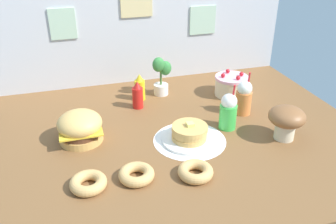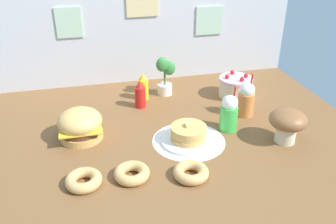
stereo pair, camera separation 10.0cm
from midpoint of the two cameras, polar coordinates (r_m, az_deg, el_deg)
name	(u,v)px [view 2 (the right image)]	position (r m, az deg, el deg)	size (l,w,h in m)	color
ground_plane	(169,136)	(2.21, 1.44, -3.85)	(2.43, 1.80, 0.02)	brown
back_wall	(142,26)	(2.84, -3.16, 13.44)	(2.43, 0.04, 0.88)	silver
doily_mat	(189,141)	(2.14, 4.65, -4.61)	(0.44, 0.44, 0.00)	white
burger	(80,125)	(2.17, -12.54, -2.03)	(0.26, 0.26, 0.19)	#DBA859
pancake_stack	(189,135)	(2.12, 4.65, -3.66)	(0.34, 0.34, 0.12)	white
layer_cake	(235,87)	(2.71, 11.73, 3.94)	(0.25, 0.25, 0.18)	beige
ketchup_bottle	(140,95)	(2.49, -3.31, 2.73)	(0.08, 0.08, 0.20)	red
mustard_bottle	(143,87)	(2.61, -2.88, 3.95)	(0.08, 0.08, 0.20)	yellow
cream_soda_cup	(229,113)	(2.24, 10.96, -0.16)	(0.11, 0.11, 0.30)	green
orange_float_cup	(246,99)	(2.43, 13.52, 1.95)	(0.11, 0.11, 0.30)	orange
donut_pink_glaze	(84,180)	(1.83, -11.77, -10.58)	(0.18, 0.18, 0.06)	tan
donut_chocolate	(132,173)	(1.84, -4.23, -9.69)	(0.18, 0.18, 0.06)	tan
donut_vanilla	(191,172)	(1.85, 5.25, -9.55)	(0.18, 0.18, 0.06)	tan
potted_plant	(165,74)	(2.65, 0.55, 6.05)	(0.15, 0.12, 0.30)	white
mushroom_stool	(287,123)	(2.20, 19.74, -1.61)	(0.22, 0.22, 0.21)	beige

